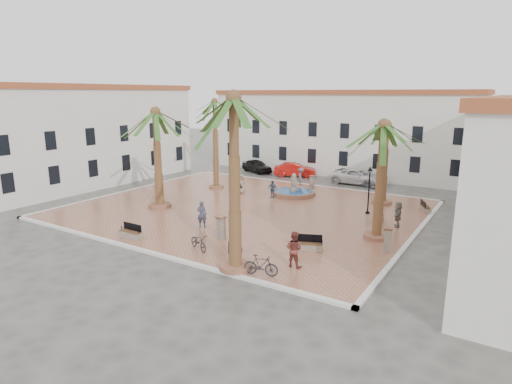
# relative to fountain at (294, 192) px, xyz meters

# --- Properties ---
(ground) EXTENTS (120.00, 120.00, 0.00)m
(ground) POSITION_rel_fountain_xyz_m (-1.20, -6.09, -0.42)
(ground) COLOR #56544F
(ground) RESTS_ON ground
(plaza) EXTENTS (26.00, 22.00, 0.15)m
(plaza) POSITION_rel_fountain_xyz_m (-1.20, -6.09, -0.35)
(plaza) COLOR #AB6B50
(plaza) RESTS_ON ground
(kerb_n) EXTENTS (26.30, 0.30, 0.16)m
(kerb_n) POSITION_rel_fountain_xyz_m (-1.20, 4.91, -0.34)
(kerb_n) COLOR silver
(kerb_n) RESTS_ON ground
(kerb_s) EXTENTS (26.30, 0.30, 0.16)m
(kerb_s) POSITION_rel_fountain_xyz_m (-1.20, -17.09, -0.34)
(kerb_s) COLOR silver
(kerb_s) RESTS_ON ground
(kerb_e) EXTENTS (0.30, 22.30, 0.16)m
(kerb_e) POSITION_rel_fountain_xyz_m (11.80, -6.09, -0.34)
(kerb_e) COLOR silver
(kerb_e) RESTS_ON ground
(kerb_w) EXTENTS (0.30, 22.30, 0.16)m
(kerb_w) POSITION_rel_fountain_xyz_m (-14.20, -6.09, -0.34)
(kerb_w) COLOR silver
(kerb_w) RESTS_ON ground
(building_north) EXTENTS (30.40, 7.40, 9.50)m
(building_north) POSITION_rel_fountain_xyz_m (-1.20, 13.91, 4.34)
(building_north) COLOR white
(building_north) RESTS_ON ground
(building_west) EXTENTS (6.40, 24.40, 10.00)m
(building_west) POSITION_rel_fountain_xyz_m (-20.19, -6.09, 4.60)
(building_west) COLOR white
(building_west) RESTS_ON ground
(fountain) EXTENTS (3.87, 3.87, 2.00)m
(fountain) POSITION_rel_fountain_xyz_m (0.00, 0.00, 0.00)
(fountain) COLOR #A06347
(fountain) RESTS_ON plaza
(palm_nw) EXTENTS (4.60, 4.60, 8.57)m
(palm_nw) POSITION_rel_fountain_xyz_m (-7.75, -1.33, 7.14)
(palm_nw) COLOR #A06347
(palm_nw) RESTS_ON plaza
(palm_sw) EXTENTS (5.80, 5.80, 8.01)m
(palm_sw) POSITION_rel_fountain_xyz_m (-7.24, -9.49, 6.41)
(palm_sw) COLOR #A06347
(palm_sw) RESTS_ON plaza
(palm_s) EXTENTS (5.71, 5.71, 9.19)m
(palm_s) POSITION_rel_fountain_xyz_m (5.06, -16.49, 7.56)
(palm_s) COLOR #A06347
(palm_s) RESTS_ON plaza
(palm_e) EXTENTS (5.26, 5.26, 7.55)m
(palm_e) POSITION_rel_fountain_xyz_m (9.88, -7.71, 6.06)
(palm_e) COLOR #A06347
(palm_e) RESTS_ON plaza
(palm_ne) EXTENTS (5.14, 5.14, 6.93)m
(palm_ne) POSITION_rel_fountain_xyz_m (7.68, 1.19, 5.48)
(palm_ne) COLOR #A06347
(palm_ne) RESTS_ON plaza
(bench_s) EXTENTS (1.69, 0.53, 0.89)m
(bench_s) POSITION_rel_fountain_xyz_m (-3.48, -15.95, -0.02)
(bench_s) COLOR gray
(bench_s) RESTS_ON plaza
(bench_se) EXTENTS (1.81, 1.15, 0.92)m
(bench_se) POSITION_rel_fountain_xyz_m (7.11, -11.98, -0.01)
(bench_se) COLOR gray
(bench_se) RESTS_ON plaza
(bench_e) EXTENTS (0.89, 1.94, 0.99)m
(bench_e) POSITION_rel_fountain_xyz_m (9.00, -4.41, 0.01)
(bench_e) COLOR gray
(bench_e) RESTS_ON plaza
(bench_ne) EXTENTS (1.12, 1.64, 0.84)m
(bench_ne) POSITION_rel_fountain_xyz_m (11.19, 0.69, -0.03)
(bench_ne) COLOR gray
(bench_ne) RESTS_ON plaza
(lamppost_s) EXTENTS (0.46, 0.46, 4.21)m
(lamppost_s) POSITION_rel_fountain_xyz_m (3.76, -14.25, 2.58)
(lamppost_s) COLOR black
(lamppost_s) RESTS_ON plaza
(lamppost_e) EXTENTS (0.40, 0.40, 3.67)m
(lamppost_e) POSITION_rel_fountain_xyz_m (7.60, -2.39, 2.21)
(lamppost_e) COLOR black
(lamppost_e) RESTS_ON plaza
(bollard_se) EXTENTS (0.61, 0.61, 1.47)m
(bollard_se) POSITION_rel_fountain_xyz_m (1.58, -13.08, 0.49)
(bollard_se) COLOR gray
(bollard_se) RESTS_ON plaza
(bollard_n) EXTENTS (0.53, 0.53, 1.29)m
(bollard_n) POSITION_rel_fountain_xyz_m (0.30, 3.24, 0.40)
(bollard_n) COLOR gray
(bollard_n) RESTS_ON plaza
(bollard_e) EXTENTS (0.60, 0.60, 1.41)m
(bollard_e) POSITION_rel_fountain_xyz_m (11.09, -9.64, 0.46)
(bollard_e) COLOR gray
(bollard_e) RESTS_ON plaza
(litter_bin) EXTENTS (0.34, 0.34, 0.66)m
(litter_bin) POSITION_rel_fountain_xyz_m (3.56, -14.76, 0.06)
(litter_bin) COLOR black
(litter_bin) RESTS_ON plaza
(cyclist_a) EXTENTS (0.79, 0.68, 1.84)m
(cyclist_a) POSITION_rel_fountain_xyz_m (-0.98, -11.82, 0.65)
(cyclist_a) COLOR #333649
(cyclist_a) RESTS_ON plaza
(bicycle_a) EXTENTS (1.92, 1.30, 0.95)m
(bicycle_a) POSITION_rel_fountain_xyz_m (1.61, -15.32, 0.20)
(bicycle_a) COLOR black
(bicycle_a) RESTS_ON plaza
(cyclist_b) EXTENTS (0.96, 0.75, 1.95)m
(cyclist_b) POSITION_rel_fountain_xyz_m (7.50, -14.57, 0.70)
(cyclist_b) COLOR brown
(cyclist_b) RESTS_ON plaza
(bicycle_b) EXTENTS (1.87, 0.95, 1.08)m
(bicycle_b) POSITION_rel_fountain_xyz_m (6.63, -16.49, 0.27)
(bicycle_b) COLOR black
(bicycle_b) RESTS_ON plaza
(pedestrian_fountain_a) EXTENTS (0.99, 0.81, 1.75)m
(pedestrian_fountain_a) POSITION_rel_fountain_xyz_m (-4.37, -1.94, 0.60)
(pedestrian_fountain_a) COLOR #8E7160
(pedestrian_fountain_a) RESTS_ON plaza
(pedestrian_fountain_b) EXTENTS (0.92, 0.39, 1.57)m
(pedestrian_fountain_b) POSITION_rel_fountain_xyz_m (-1.13, -1.90, 0.51)
(pedestrian_fountain_b) COLOR #354C65
(pedestrian_fountain_b) RESTS_ON plaza
(pedestrian_north) EXTENTS (1.01, 1.29, 1.75)m
(pedestrian_north) POSITION_rel_fountain_xyz_m (-1.36, 4.19, 0.60)
(pedestrian_north) COLOR #515056
(pedestrian_north) RESTS_ON plaza
(pedestrian_east) EXTENTS (0.90, 1.71, 1.76)m
(pedestrian_east) POSITION_rel_fountain_xyz_m (10.38, -4.57, 0.61)
(pedestrian_east) COLOR #6F6759
(pedestrian_east) RESTS_ON plaza
(car_black) EXTENTS (4.77, 3.43, 1.51)m
(car_black) POSITION_rel_fountain_xyz_m (-9.30, 8.57, 0.33)
(car_black) COLOR black
(car_black) RESTS_ON ground
(car_red) EXTENTS (4.90, 3.35, 1.53)m
(car_red) POSITION_rel_fountain_xyz_m (-4.28, 8.63, 0.34)
(car_red) COLOR #B1130F
(car_red) RESTS_ON ground
(car_silver) EXTENTS (5.08, 2.81, 1.39)m
(car_silver) POSITION_rel_fountain_xyz_m (3.26, 8.28, 0.27)
(car_silver) COLOR #A6A4AD
(car_silver) RESTS_ON ground
(car_white) EXTENTS (5.59, 2.71, 1.53)m
(car_white) POSITION_rel_fountain_xyz_m (3.08, 8.44, 0.35)
(car_white) COLOR white
(car_white) RESTS_ON ground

